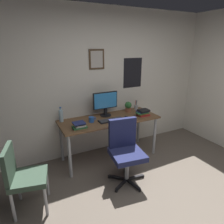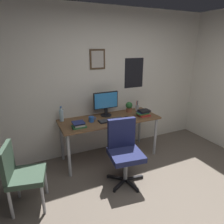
% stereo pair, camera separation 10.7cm
% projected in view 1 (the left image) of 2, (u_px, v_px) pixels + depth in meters
% --- Properties ---
extents(wall_back, '(4.40, 0.10, 2.60)m').
position_uv_depth(wall_back, '(105.00, 83.00, 3.66)').
color(wall_back, silver).
rests_on(wall_back, ground_plane).
extents(desk, '(1.72, 0.66, 0.75)m').
position_uv_depth(desk, '(109.00, 123.00, 3.47)').
color(desk, brown).
rests_on(desk, ground_plane).
extents(office_chair, '(0.57, 0.57, 0.95)m').
position_uv_depth(office_chair, '(125.00, 148.00, 2.92)').
color(office_chair, '#1E234C').
rests_on(office_chair, ground_plane).
extents(side_chair, '(0.50, 0.50, 0.88)m').
position_uv_depth(side_chair, '(22.00, 175.00, 2.36)').
color(side_chair, '#334738').
rests_on(side_chair, ground_plane).
extents(monitor, '(0.46, 0.20, 0.43)m').
position_uv_depth(monitor, '(105.00, 103.00, 3.51)').
color(monitor, black).
rests_on(monitor, desk).
extents(keyboard, '(0.43, 0.15, 0.03)m').
position_uv_depth(keyboard, '(111.00, 120.00, 3.33)').
color(keyboard, black).
rests_on(keyboard, desk).
extents(computer_mouse, '(0.06, 0.11, 0.04)m').
position_uv_depth(computer_mouse, '(127.00, 117.00, 3.45)').
color(computer_mouse, black).
rests_on(computer_mouse, desk).
extents(water_bottle, '(0.07, 0.07, 0.25)m').
position_uv_depth(water_bottle, '(61.00, 116.00, 3.27)').
color(water_bottle, silver).
rests_on(water_bottle, desk).
extents(coffee_mug_near, '(0.12, 0.09, 0.09)m').
position_uv_depth(coffee_mug_near, '(92.00, 119.00, 3.27)').
color(coffee_mug_near, '#2659B2').
rests_on(coffee_mug_near, desk).
extents(potted_plant, '(0.13, 0.13, 0.20)m').
position_uv_depth(potted_plant, '(128.00, 106.00, 3.76)').
color(potted_plant, brown).
rests_on(potted_plant, desk).
extents(pen_cup, '(0.07, 0.07, 0.20)m').
position_uv_depth(pen_cup, '(136.00, 107.00, 3.88)').
color(pen_cup, '#9EA0A5').
rests_on(pen_cup, desk).
extents(book_stack_left, '(0.21, 0.18, 0.10)m').
position_uv_depth(book_stack_left, '(79.00, 125.00, 3.04)').
color(book_stack_left, '#33723F').
rests_on(book_stack_left, desk).
extents(book_stack_right, '(0.23, 0.17, 0.11)m').
position_uv_depth(book_stack_right, '(143.00, 113.00, 3.57)').
color(book_stack_right, '#B22D28').
rests_on(book_stack_right, desk).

